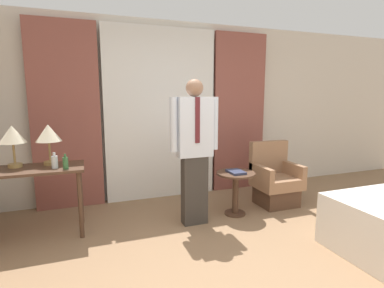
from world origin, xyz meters
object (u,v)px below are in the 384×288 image
(desk, at_px, (33,180))
(bottle_by_lamp, at_px, (55,162))
(bottle_near_edge, at_px, (65,163))
(table_lamp_right, at_px, (48,135))
(table_lamp_left, at_px, (12,136))
(person, at_px, (194,147))
(side_table, at_px, (236,186))
(book, at_px, (236,172))
(armchair, at_px, (275,182))

(desk, relative_size, bottle_by_lamp, 6.13)
(bottle_near_edge, bearing_deg, table_lamp_right, 121.77)
(table_lamp_left, relative_size, bottle_near_edge, 2.80)
(bottle_by_lamp, relative_size, person, 0.10)
(bottle_near_edge, bearing_deg, side_table, -0.98)
(person, bearing_deg, bottle_by_lamp, 173.22)
(desk, distance_m, book, 2.42)
(bottle_by_lamp, bearing_deg, desk, 159.28)
(table_lamp_left, distance_m, book, 2.66)
(bottle_by_lamp, distance_m, side_table, 2.23)
(bottle_near_edge, bearing_deg, armchair, 2.39)
(side_table, xyz_separation_m, book, (-0.01, -0.03, 0.20))
(table_lamp_left, xyz_separation_m, table_lamp_right, (0.36, 0.00, 0.00))
(table_lamp_right, bearing_deg, side_table, -8.05)
(bottle_near_edge, bearing_deg, person, -4.28)
(table_lamp_right, relative_size, armchair, 0.51)
(table_lamp_right, bearing_deg, desk, -147.83)
(table_lamp_left, relative_size, side_table, 0.81)
(desk, xyz_separation_m, bottle_by_lamp, (0.24, -0.09, 0.21))
(desk, distance_m, bottle_by_lamp, 0.33)
(book, bearing_deg, bottle_near_edge, 178.28)
(desk, relative_size, side_table, 1.86)
(person, height_order, book, person)
(table_lamp_right, height_order, person, person)
(bottle_near_edge, bearing_deg, table_lamp_left, 152.19)
(desk, distance_m, side_table, 2.44)
(desk, height_order, table_lamp_right, table_lamp_right)
(armchair, bearing_deg, book, -166.52)
(table_lamp_left, bearing_deg, person, -11.11)
(side_table, bearing_deg, bottle_near_edge, 179.02)
(armchair, height_order, book, armchair)
(desk, height_order, table_lamp_left, table_lamp_left)
(bottle_near_edge, xyz_separation_m, book, (2.05, -0.06, -0.27))
(bottle_near_edge, relative_size, bottle_by_lamp, 0.95)
(bottle_by_lamp, relative_size, book, 0.70)
(desk, relative_size, table_lamp_right, 2.31)
(table_lamp_left, bearing_deg, side_table, -6.95)
(table_lamp_right, relative_size, bottle_near_edge, 2.80)
(bottle_by_lamp, xyz_separation_m, side_table, (2.18, -0.11, -0.48))
(bottle_by_lamp, height_order, book, bottle_by_lamp)
(table_lamp_left, xyz_separation_m, bottle_by_lamp, (0.42, -0.20, -0.28))
(side_table, distance_m, book, 0.20)
(table_lamp_right, bearing_deg, table_lamp_left, 180.00)
(side_table, bearing_deg, person, -173.15)
(table_lamp_right, distance_m, side_table, 2.38)
(person, bearing_deg, book, 4.51)
(armchair, bearing_deg, side_table, -168.24)
(desk, distance_m, armchair, 3.16)
(armchair, bearing_deg, desk, 179.06)
(bottle_near_edge, distance_m, person, 1.46)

